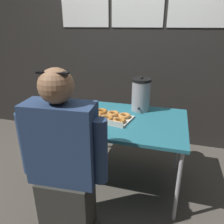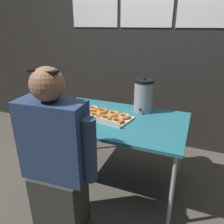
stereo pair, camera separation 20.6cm
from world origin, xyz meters
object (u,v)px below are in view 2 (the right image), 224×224
(coffee_urn, at_px, (143,96))
(cell_phone, at_px, (66,112))
(donut_box, at_px, (104,115))
(person_seated, at_px, (56,161))

(coffee_urn, height_order, cell_phone, coffee_urn)
(donut_box, xyz_separation_m, cell_phone, (-0.40, -0.04, -0.02))
(cell_phone, bearing_deg, person_seated, -59.15)
(donut_box, height_order, person_seated, person_seated)
(coffee_urn, bearing_deg, person_seated, -111.46)
(cell_phone, bearing_deg, donut_box, 9.28)
(donut_box, distance_m, coffee_urn, 0.45)
(coffee_urn, distance_m, cell_phone, 0.80)
(cell_phone, xyz_separation_m, person_seated, (0.32, -0.63, -0.10))
(coffee_urn, relative_size, person_seated, 0.27)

